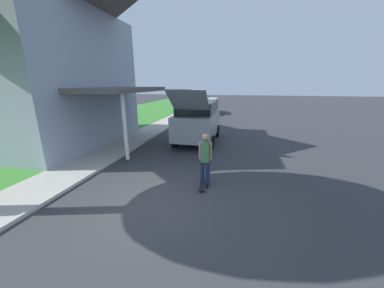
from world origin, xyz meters
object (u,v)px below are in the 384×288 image
(suv_parked, at_px, (198,120))
(skateboarder, at_px, (205,158))
(skateboard, at_px, (204,185))
(car_down_street, at_px, (207,107))

(suv_parked, height_order, skateboarder, suv_parked)
(skateboard, bearing_deg, car_down_street, 98.23)
(suv_parked, relative_size, skateboard, 6.64)
(suv_parked, distance_m, car_down_street, 12.05)
(suv_parked, bearing_deg, skateboarder, -76.78)
(suv_parked, xyz_separation_m, skateboarder, (1.27, -5.42, -0.27))
(skateboarder, bearing_deg, car_down_street, 98.34)
(suv_parked, relative_size, skateboarder, 3.02)
(suv_parked, relative_size, car_down_street, 1.15)
(car_down_street, bearing_deg, suv_parked, -83.92)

